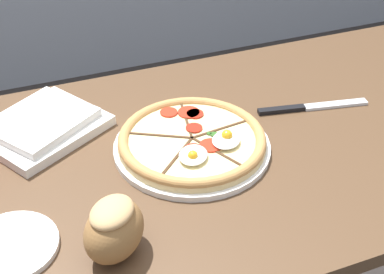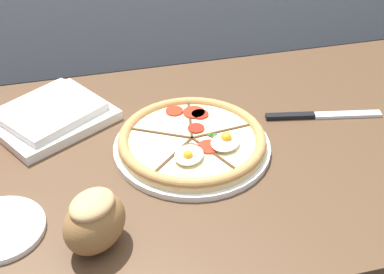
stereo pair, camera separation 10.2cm
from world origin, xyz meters
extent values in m
cube|color=#513823|center=(0.00, 0.00, 0.73)|extent=(1.50, 0.70, 0.03)
cylinder|color=white|center=(-0.04, 0.01, 0.75)|extent=(0.30, 0.30, 0.01)
cylinder|color=#E5C684|center=(-0.04, 0.01, 0.76)|extent=(0.29, 0.29, 0.01)
cylinder|color=beige|center=(-0.04, 0.01, 0.77)|extent=(0.25, 0.25, 0.00)
torus|color=tan|center=(-0.04, 0.01, 0.77)|extent=(0.29, 0.29, 0.02)
cube|color=#472D19|center=(-0.09, 0.04, 0.77)|extent=(0.11, 0.07, 0.00)
cube|color=#472D19|center=(-0.08, -0.04, 0.77)|extent=(0.10, 0.09, 0.00)
cube|color=#472D19|center=(-0.01, -0.05, 0.77)|extent=(0.06, 0.12, 0.00)
cube|color=#472D19|center=(0.03, 0.01, 0.77)|extent=(0.13, 0.02, 0.00)
cube|color=#472D19|center=(-0.02, 0.07, 0.77)|extent=(0.03, 0.12, 0.00)
cylinder|color=red|center=(-0.01, 0.09, 0.77)|extent=(0.04, 0.04, 0.00)
cylinder|color=red|center=(-0.05, -0.03, 0.77)|extent=(0.03, 0.03, 0.00)
cylinder|color=red|center=(-0.02, 0.03, 0.77)|extent=(0.03, 0.03, 0.00)
cylinder|color=red|center=(0.00, 0.08, 0.77)|extent=(0.03, 0.03, 0.00)
cylinder|color=red|center=(-0.01, -0.03, 0.77)|extent=(0.04, 0.04, 0.00)
cylinder|color=red|center=(-0.05, 0.11, 0.77)|extent=(0.04, 0.04, 0.00)
ellipsoid|color=white|center=(-0.06, -0.05, 0.77)|extent=(0.08, 0.08, 0.01)
sphere|color=#F4AD1E|center=(-0.06, -0.06, 0.78)|extent=(0.02, 0.02, 0.02)
ellipsoid|color=white|center=(0.02, -0.03, 0.77)|extent=(0.08, 0.08, 0.01)
sphere|color=#F4AD1E|center=(0.02, -0.03, 0.78)|extent=(0.02, 0.02, 0.02)
cylinder|color=#2D5B1E|center=(0.01, 0.00, 0.77)|extent=(0.02, 0.02, 0.00)
cylinder|color=#386B23|center=(-0.01, -0.02, 0.77)|extent=(0.01, 0.01, 0.00)
cylinder|color=#386B23|center=(0.03, -0.04, 0.77)|extent=(0.01, 0.01, 0.00)
cylinder|color=#2D5B1E|center=(0.00, 0.01, 0.77)|extent=(0.01, 0.01, 0.00)
cube|color=silver|center=(-0.30, 0.17, 0.75)|extent=(0.29, 0.28, 0.02)
cube|color=silver|center=(-0.30, 0.17, 0.77)|extent=(0.24, 0.24, 0.02)
ellipsoid|color=olive|center=(-0.24, -0.20, 0.79)|extent=(0.14, 0.14, 0.09)
ellipsoid|color=tan|center=(-0.24, -0.20, 0.83)|extent=(0.10, 0.10, 0.03)
cube|color=silver|center=(0.31, 0.04, 0.74)|extent=(0.14, 0.05, 0.01)
cube|color=black|center=(0.19, 0.06, 0.75)|extent=(0.10, 0.03, 0.01)
camera|label=1|loc=(-0.34, -0.77, 1.37)|focal=50.00mm
camera|label=2|loc=(-0.24, -0.80, 1.37)|focal=50.00mm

